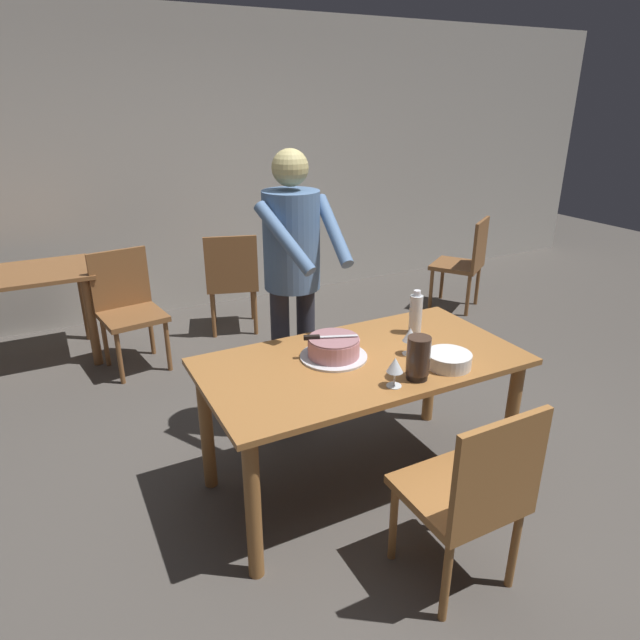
% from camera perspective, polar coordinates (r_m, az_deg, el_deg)
% --- Properties ---
extents(ground_plane, '(14.00, 14.00, 0.00)m').
position_cam_1_polar(ground_plane, '(3.18, 3.96, -16.22)').
color(ground_plane, '#4C4742').
extents(back_wall, '(10.00, 0.12, 2.70)m').
position_cam_1_polar(back_wall, '(5.47, -13.45, 15.06)').
color(back_wall, '#BCB7AD').
rests_on(back_wall, ground_plane).
extents(main_dining_table, '(1.61, 0.84, 0.75)m').
position_cam_1_polar(main_dining_table, '(2.83, 4.30, -6.05)').
color(main_dining_table, '#9E6633').
rests_on(main_dining_table, ground_plane).
extents(cake_on_platter, '(0.34, 0.34, 0.11)m').
position_cam_1_polar(cake_on_platter, '(2.77, 1.42, -2.94)').
color(cake_on_platter, silver).
rests_on(cake_on_platter, main_dining_table).
extents(cake_knife, '(0.26, 0.12, 0.02)m').
position_cam_1_polar(cake_knife, '(2.73, -0.06, -1.78)').
color(cake_knife, silver).
rests_on(cake_knife, cake_on_platter).
extents(plate_stack, '(0.22, 0.22, 0.07)m').
position_cam_1_polar(plate_stack, '(2.76, 13.15, -4.03)').
color(plate_stack, white).
rests_on(plate_stack, main_dining_table).
extents(wine_glass_near, '(0.08, 0.08, 0.14)m').
position_cam_1_polar(wine_glass_near, '(2.50, 7.76, -4.72)').
color(wine_glass_near, silver).
rests_on(wine_glass_near, main_dining_table).
extents(wine_glass_far, '(0.08, 0.08, 0.14)m').
position_cam_1_polar(wine_glass_far, '(2.82, 9.30, -1.60)').
color(wine_glass_far, silver).
rests_on(wine_glass_far, main_dining_table).
extents(water_bottle, '(0.07, 0.07, 0.25)m').
position_cam_1_polar(water_bottle, '(3.07, 9.86, 0.65)').
color(water_bottle, silver).
rests_on(water_bottle, main_dining_table).
extents(hurricane_lamp, '(0.11, 0.11, 0.21)m').
position_cam_1_polar(hurricane_lamp, '(2.58, 10.11, -3.86)').
color(hurricane_lamp, black).
rests_on(hurricane_lamp, main_dining_table).
extents(person_cutting_cake, '(0.46, 0.57, 1.72)m').
position_cam_1_polar(person_cutting_cake, '(3.14, -2.82, 5.53)').
color(person_cutting_cake, '#2D2D38').
rests_on(person_cutting_cake, ground_plane).
extents(chair_near_side, '(0.44, 0.44, 0.90)m').
position_cam_1_polar(chair_near_side, '(2.41, 15.33, -16.75)').
color(chair_near_side, '#9E6633').
rests_on(chair_near_side, ground_plane).
extents(background_table, '(1.00, 0.70, 0.74)m').
position_cam_1_polar(background_table, '(4.78, -28.25, 2.49)').
color(background_table, brown).
rests_on(background_table, ground_plane).
extents(background_chair_0, '(0.50, 0.50, 0.90)m').
position_cam_1_polar(background_chair_0, '(4.44, -19.20, 1.39)').
color(background_chair_0, brown).
rests_on(background_chair_0, ground_plane).
extents(background_chair_1, '(0.55, 0.55, 0.90)m').
position_cam_1_polar(background_chair_1, '(4.88, -9.07, 4.21)').
color(background_chair_1, brown).
rests_on(background_chair_1, ground_plane).
extents(background_chair_2, '(0.61, 0.61, 0.90)m').
position_cam_1_polar(background_chair_2, '(5.56, 14.75, 5.97)').
color(background_chair_2, brown).
rests_on(background_chair_2, ground_plane).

